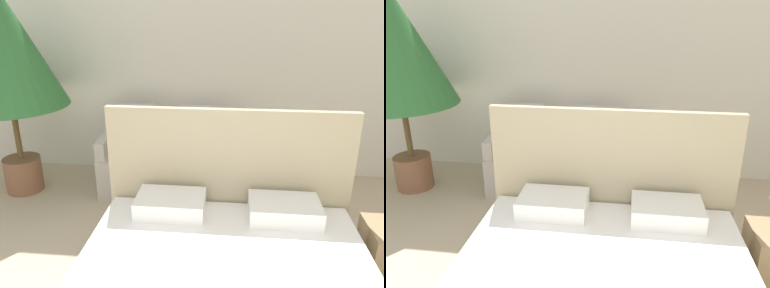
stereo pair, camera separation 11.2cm
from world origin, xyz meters
The scene contains 5 objects.
wall_back centered at (0.00, 3.97, 1.45)m, with size 10.00×0.06×2.90m.
armchair_near_window_left centered at (-0.90, 3.35, 0.29)m, with size 0.64×0.67×0.92m.
armchair_near_window_right centered at (-0.05, 3.35, 0.29)m, with size 0.62×0.66×0.92m.
potted_palm centered at (-2.06, 3.18, 1.54)m, with size 1.19×1.19×2.21m.
side_table centered at (-0.47, 3.29, 0.22)m, with size 0.37×0.37×0.45m.
Camera 1 is at (0.20, -0.41, 1.94)m, focal length 35.00 mm.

